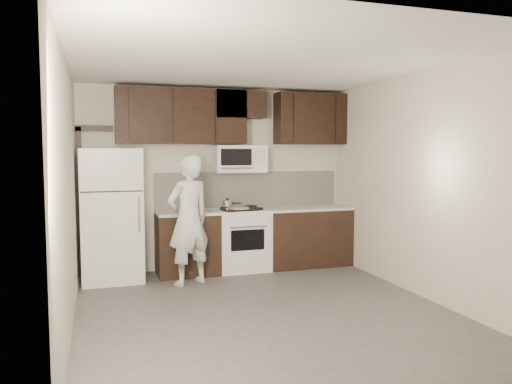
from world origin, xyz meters
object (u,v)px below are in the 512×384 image
stove (242,239)px  refrigerator (112,215)px  person (189,220)px  microwave (239,159)px

stove → refrigerator: refrigerator is taller
stove → refrigerator: bearing=-178.5°
person → refrigerator: bearing=-52.1°
microwave → refrigerator: 2.00m
stove → microwave: (-0.00, 0.12, 1.19)m
microwave → person: size_ratio=0.44×
stove → person: 1.12m
refrigerator → stove: bearing=1.5°
person → microwave: bearing=-167.5°
refrigerator → person: 1.08m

